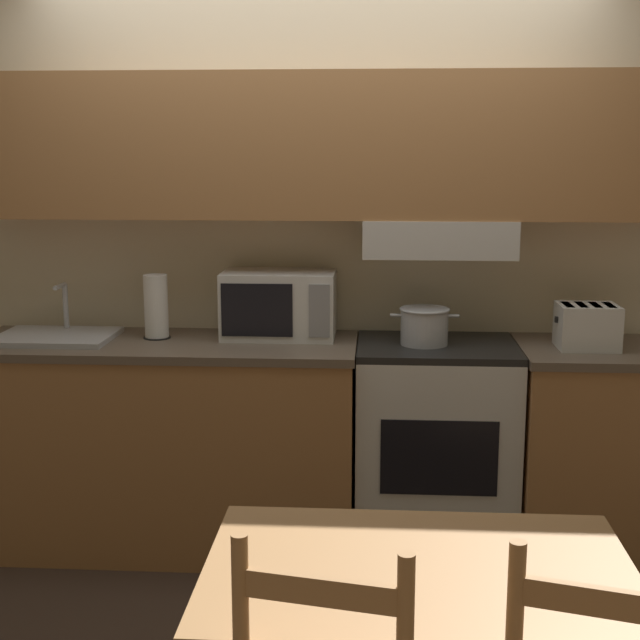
# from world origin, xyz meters

# --- Properties ---
(ground_plane) EXTENTS (16.00, 16.00, 0.00)m
(ground_plane) POSITION_xyz_m (0.00, 0.00, 0.00)
(ground_plane) COLOR #3D2D23
(wall_back) EXTENTS (5.36, 0.38, 2.55)m
(wall_back) POSITION_xyz_m (0.01, -0.06, 1.50)
(wall_back) COLOR beige
(wall_back) RESTS_ON ground_plane
(lower_counter_main) EXTENTS (1.68, 0.60, 0.94)m
(lower_counter_main) POSITION_xyz_m (-0.65, -0.29, 0.47)
(lower_counter_main) COLOR #B27A47
(lower_counter_main) RESTS_ON ground_plane
(lower_counter_right_stub) EXTENTS (0.61, 0.60, 0.94)m
(lower_counter_right_stub) POSITION_xyz_m (1.18, -0.29, 0.47)
(lower_counter_right_stub) COLOR #B27A47
(lower_counter_right_stub) RESTS_ON ground_plane
(stove_range) EXTENTS (0.68, 0.55, 0.94)m
(stove_range) POSITION_xyz_m (0.54, -0.27, 0.47)
(stove_range) COLOR silver
(stove_range) RESTS_ON ground_plane
(cooking_pot) EXTENTS (0.29, 0.21, 0.16)m
(cooking_pot) POSITION_xyz_m (0.48, -0.28, 1.02)
(cooking_pot) COLOR #B7BABF
(cooking_pot) RESTS_ON stove_range
(microwave) EXTENTS (0.49, 0.30, 0.29)m
(microwave) POSITION_xyz_m (-0.16, -0.17, 1.08)
(microwave) COLOR silver
(microwave) RESTS_ON lower_counter_main
(toaster) EXTENTS (0.26, 0.21, 0.18)m
(toaster) POSITION_xyz_m (1.15, -0.31, 1.03)
(toaster) COLOR silver
(toaster) RESTS_ON lower_counter_right_stub
(sink_basin) EXTENTS (0.50, 0.38, 0.23)m
(sink_basin) POSITION_xyz_m (-1.13, -0.29, 0.95)
(sink_basin) COLOR #B7BABF
(sink_basin) RESTS_ON lower_counter_main
(paper_towel_roll) EXTENTS (0.12, 0.12, 0.28)m
(paper_towel_roll) POSITION_xyz_m (-0.69, -0.23, 1.08)
(paper_towel_roll) COLOR black
(paper_towel_roll) RESTS_ON lower_counter_main
(dining_table) EXTENTS (1.08, 0.72, 0.73)m
(dining_table) POSITION_xyz_m (0.39, -1.94, 0.63)
(dining_table) COLOR #B27F4C
(dining_table) RESTS_ON ground_plane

